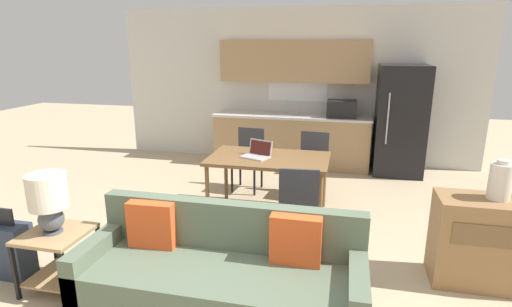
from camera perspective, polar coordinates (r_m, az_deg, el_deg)
wall_back at (r=7.23m, az=5.59°, el=9.53°), size 6.40×0.07×2.70m
kitchen_counter at (r=7.00m, az=5.30°, el=5.14°), size 2.70×0.65×2.15m
refrigerator at (r=6.88m, az=19.90°, el=4.44°), size 0.77×0.75×1.77m
dining_table at (r=4.90m, az=1.81°, el=-1.25°), size 1.46×0.88×0.74m
couch at (r=3.35m, az=-4.86°, el=-16.30°), size 2.24×0.80×0.81m
side_table at (r=3.94m, az=-26.45°, el=-12.27°), size 0.52×0.52×0.53m
table_lamp at (r=3.76m, az=-27.56°, el=-5.67°), size 0.32×0.32×0.52m
credenza at (r=4.13m, az=30.32°, el=-10.88°), size 0.92×0.46×0.80m
vase at (r=3.96m, az=31.54°, el=-3.37°), size 0.18×0.18×0.35m
dining_chair_near_right at (r=4.17m, az=6.14°, el=-6.96°), size 0.46×0.46×0.90m
dining_chair_far_left at (r=5.83m, az=-1.06°, el=-0.37°), size 0.46×0.46×0.90m
dining_chair_far_right at (r=5.62m, az=8.08°, el=-1.11°), size 0.46×0.46×0.90m
laptop at (r=4.89m, az=0.23°, el=0.09°), size 0.39×0.35×0.20m
suitcase at (r=4.42m, az=-32.20°, el=-11.48°), size 0.48×0.22×0.67m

